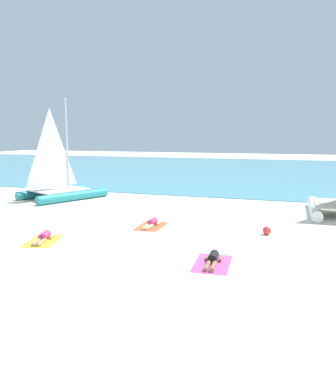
% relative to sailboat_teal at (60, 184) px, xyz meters
% --- Properties ---
extents(ground_plane, '(120.00, 120.00, 0.00)m').
position_rel_sailboat_teal_xyz_m(ground_plane, '(8.10, 2.23, -0.94)').
color(ground_plane, silver).
extents(ocean_water, '(120.00, 40.00, 0.05)m').
position_rel_sailboat_teal_xyz_m(ocean_water, '(8.10, 23.36, -0.91)').
color(ocean_water, '#4C9EB7').
rests_on(ocean_water, ground).
extents(sailboat_teal, '(4.80, 5.65, 6.28)m').
position_rel_sailboat_teal_xyz_m(sailboat_teal, '(0.00, 0.00, 0.00)').
color(sailboat_teal, teal).
rests_on(sailboat_teal, ground).
extents(towel_left, '(1.62, 2.14, 0.01)m').
position_rel_sailboat_teal_xyz_m(towel_left, '(5.07, -8.70, -0.93)').
color(towel_left, yellow).
rests_on(towel_left, ground).
extents(sunbather_left, '(0.83, 1.54, 0.30)m').
position_rel_sailboat_teal_xyz_m(sunbather_left, '(5.05, -8.64, -0.80)').
color(sunbather_left, '#D83372').
rests_on(sunbather_left, towel_left).
extents(towel_middle, '(1.17, 1.94, 0.01)m').
position_rel_sailboat_teal_xyz_m(towel_middle, '(8.11, -5.15, -0.93)').
color(towel_middle, '#EA5933').
rests_on(towel_middle, ground).
extents(sunbather_middle, '(0.56, 1.56, 0.30)m').
position_rel_sailboat_teal_xyz_m(sunbather_middle, '(8.11, -5.08, -0.80)').
color(sunbather_middle, '#D83372').
rests_on(sunbather_middle, towel_middle).
extents(towel_right, '(1.24, 1.98, 0.01)m').
position_rel_sailboat_teal_xyz_m(towel_right, '(11.75, -9.22, -0.93)').
color(towel_right, '#D84C99').
rests_on(towel_right, ground).
extents(sunbather_right, '(0.57, 1.57, 0.30)m').
position_rel_sailboat_teal_xyz_m(sunbather_right, '(11.75, -9.15, -0.80)').
color(sunbather_right, black).
rests_on(sunbather_right, towel_right).
extents(beach_ball, '(0.35, 0.35, 0.35)m').
position_rel_sailboat_teal_xyz_m(beach_ball, '(13.09, -5.00, -0.76)').
color(beach_ball, red).
rests_on(beach_ball, ground).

